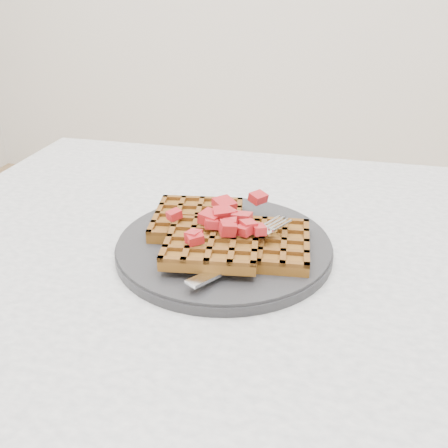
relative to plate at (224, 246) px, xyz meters
name	(u,v)px	position (x,y,z in m)	size (l,w,h in m)	color
table	(331,342)	(0.15, -0.01, -0.12)	(1.20, 0.80, 0.75)	silver
plate	(224,246)	(0.00, 0.00, 0.00)	(0.28, 0.28, 0.02)	black
waffles	(223,234)	(0.00, 0.00, 0.02)	(0.22, 0.20, 0.03)	brown
strawberry_pile	(224,214)	(0.00, 0.00, 0.05)	(0.15, 0.15, 0.02)	maroon
fork	(249,254)	(0.04, -0.04, 0.02)	(0.02, 0.18, 0.02)	silver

